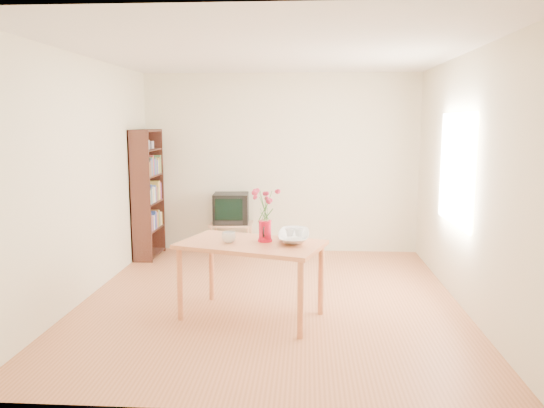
# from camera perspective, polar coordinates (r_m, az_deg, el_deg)

# --- Properties ---
(room) EXTENTS (4.50, 4.50, 4.50)m
(room) POSITION_cam_1_polar(r_m,az_deg,el_deg) (5.54, 0.10, 2.61)
(room) COLOR #AB623C
(room) RESTS_ON ground
(table) EXTENTS (1.51, 1.14, 0.75)m
(table) POSITION_cam_1_polar(r_m,az_deg,el_deg) (5.15, -2.24, -5.10)
(table) COLOR #C16A42
(table) RESTS_ON ground
(tv_stand) EXTENTS (0.60, 0.45, 0.46)m
(tv_stand) POSITION_cam_1_polar(r_m,az_deg,el_deg) (7.69, -4.40, -2.57)
(tv_stand) COLOR tan
(tv_stand) RESTS_ON ground
(bookshelf) EXTENTS (0.28, 0.70, 1.80)m
(bookshelf) POSITION_cam_1_polar(r_m,az_deg,el_deg) (7.65, -13.21, 0.61)
(bookshelf) COLOR black
(bookshelf) RESTS_ON ground
(pitcher) EXTENTS (0.14, 0.22, 0.21)m
(pitcher) POSITION_cam_1_polar(r_m,az_deg,el_deg) (5.15, -0.76, -3.01)
(pitcher) COLOR red
(pitcher) RESTS_ON table
(flowers) EXTENTS (0.24, 0.24, 0.34)m
(flowers) POSITION_cam_1_polar(r_m,az_deg,el_deg) (5.10, -0.77, -0.00)
(flowers) COLOR #C32E4F
(flowers) RESTS_ON pitcher
(mug) EXTENTS (0.13, 0.13, 0.10)m
(mug) POSITION_cam_1_polar(r_m,az_deg,el_deg) (5.12, -4.68, -3.61)
(mug) COLOR white
(mug) RESTS_ON table
(bowl) EXTENTS (0.46, 0.46, 0.43)m
(bowl) POSITION_cam_1_polar(r_m,az_deg,el_deg) (5.19, 2.38, -1.58)
(bowl) COLOR white
(bowl) RESTS_ON table
(teacup_a) EXTENTS (0.11, 0.11, 0.07)m
(teacup_a) POSITION_cam_1_polar(r_m,az_deg,el_deg) (5.20, 1.93, -2.01)
(teacup_a) COLOR white
(teacup_a) RESTS_ON bowl
(teacup_b) EXTENTS (0.08, 0.08, 0.07)m
(teacup_b) POSITION_cam_1_polar(r_m,az_deg,el_deg) (5.22, 2.87, -2.00)
(teacup_b) COLOR white
(teacup_b) RESTS_ON bowl
(television) EXTENTS (0.52, 0.49, 0.43)m
(television) POSITION_cam_1_polar(r_m,az_deg,el_deg) (7.65, -4.41, -0.41)
(television) COLOR black
(television) RESTS_ON tv_stand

